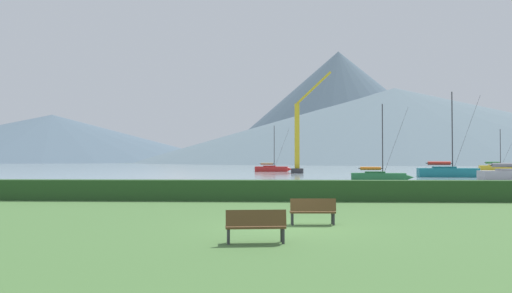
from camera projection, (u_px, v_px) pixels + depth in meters
ground_plane at (289, 227)px, 17.43m from camera, size 1000.00×1000.00×0.00m
harbor_water at (278, 167)px, 154.27m from camera, size 320.00×246.00×0.00m
hedge_line at (284, 190)px, 28.43m from camera, size 80.00×1.20×1.16m
sailboat_slip_2 at (448, 172)px, 65.71m from camera, size 8.78×3.48×11.19m
sailboat_slip_3 at (379, 176)px, 53.17m from camera, size 6.61×2.71×8.20m
sailboat_slip_4 at (272, 169)px, 94.44m from camera, size 7.14×2.54×8.63m
sailboat_slip_5 at (498, 168)px, 101.67m from camera, size 7.99×3.59×8.44m
park_bench_near_path at (313, 210)px, 17.97m from camera, size 1.64×0.54×0.95m
park_bench_under_tree at (256, 224)px, 14.00m from camera, size 1.73×0.67×0.95m
dock_crane at (299, 142)px, 84.09m from camera, size 6.77×2.00×17.10m
distant_hill_west_ridge at (52, 138)px, 400.34m from camera, size 291.32×291.32×37.83m
distant_hill_central_peak at (339, 107)px, 375.98m from camera, size 191.01×191.01×83.28m
distant_hill_east_ridge at (395, 125)px, 342.80m from camera, size 350.60×350.60×51.00m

